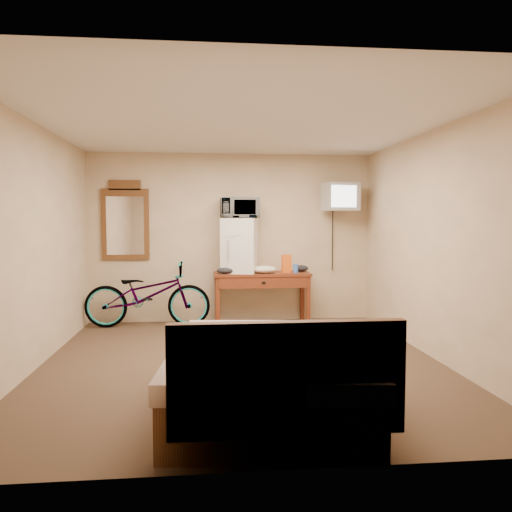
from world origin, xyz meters
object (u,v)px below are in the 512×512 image
at_px(mini_fridge, 240,246).
at_px(crt_television, 340,197).
at_px(bicycle, 148,294).
at_px(blue_cup, 296,268).
at_px(wall_mirror, 125,221).
at_px(bed, 269,375).
at_px(microwave, 240,208).
at_px(desk, 262,281).

bearing_deg(mini_fridge, crt_television, -1.11).
xyz_separation_m(crt_television, bicycle, (-2.80, -0.07, -1.39)).
relative_size(mini_fridge, bicycle, 0.45).
bearing_deg(bicycle, blue_cup, -89.24).
distance_m(blue_cup, wall_mirror, 2.58).
height_order(mini_fridge, bed, mini_fridge).
xyz_separation_m(blue_cup, bed, (-0.81, -3.32, -0.52)).
relative_size(mini_fridge, microwave, 1.46).
bearing_deg(mini_fridge, bed, -90.07).
relative_size(desk, blue_cup, 10.85).
height_order(crt_television, bed, crt_television).
height_order(mini_fridge, blue_cup, mini_fridge).
height_order(bicycle, bed, bicycle).
distance_m(blue_cup, bicycle, 2.15).
distance_m(desk, crt_television, 1.68).
xyz_separation_m(microwave, crt_television, (1.48, -0.03, 0.16)).
height_order(mini_fridge, microwave, microwave).
bearing_deg(microwave, desk, -12.29).
bearing_deg(bed, wall_mirror, 114.37).
bearing_deg(mini_fridge, microwave, 56.30).
height_order(desk, bicycle, bicycle).
xyz_separation_m(blue_cup, bicycle, (-2.12, 0.01, -0.35)).
bearing_deg(blue_cup, bed, -103.76).
relative_size(wall_mirror, bicycle, 0.66).
xyz_separation_m(desk, bed, (-0.33, -3.38, -0.34)).
bearing_deg(microwave, mini_fridge, -126.91).
xyz_separation_m(mini_fridge, wall_mirror, (-1.66, 0.22, 0.35)).
height_order(wall_mirror, bicycle, wall_mirror).
bearing_deg(desk, blue_cup, -7.20).
bearing_deg(blue_cup, mini_fridge, 172.06).
relative_size(desk, wall_mirror, 1.21).
bearing_deg(microwave, wall_mirror, 169.15).
xyz_separation_m(desk, wall_mirror, (-1.98, 0.27, 0.86)).
bearing_deg(bed, mini_fridge, 89.93).
xyz_separation_m(mini_fridge, crt_television, (1.48, -0.03, 0.71)).
bearing_deg(microwave, bed, -93.29).
xyz_separation_m(microwave, bed, (-0.00, -3.43, -1.40)).
distance_m(mini_fridge, wall_mirror, 1.71).
bearing_deg(desk, microwave, 170.93).
height_order(desk, crt_television, crt_television).
xyz_separation_m(desk, microwave, (-0.32, 0.05, 1.06)).
distance_m(bicycle, bed, 3.58).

